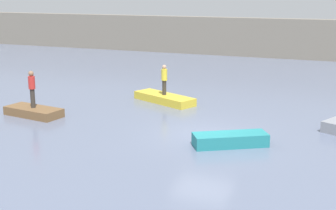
{
  "coord_description": "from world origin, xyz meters",
  "views": [
    {
      "loc": [
        5.81,
        -18.17,
        5.98
      ],
      "look_at": [
        -2.27,
        1.61,
        0.74
      ],
      "focal_mm": 50.29,
      "sensor_mm": 36.0,
      "label": 1
    }
  ],
  "objects_px": {
    "rowboat_brown": "(34,112)",
    "person_yellow_shirt": "(164,78)",
    "person_red_shirt": "(32,87)",
    "rowboat_yellow": "(164,98)",
    "rowboat_teal": "(230,140)"
  },
  "relations": [
    {
      "from": "rowboat_brown",
      "to": "person_yellow_shirt",
      "type": "xyz_separation_m",
      "value": [
        4.8,
        5.05,
        1.12
      ]
    },
    {
      "from": "rowboat_brown",
      "to": "person_red_shirt",
      "type": "height_order",
      "value": "person_red_shirt"
    },
    {
      "from": "rowboat_yellow",
      "to": "person_yellow_shirt",
      "type": "height_order",
      "value": "person_yellow_shirt"
    },
    {
      "from": "rowboat_yellow",
      "to": "rowboat_teal",
      "type": "distance_m",
      "value": 7.85
    },
    {
      "from": "rowboat_yellow",
      "to": "person_yellow_shirt",
      "type": "distance_m",
      "value": 1.12
    },
    {
      "from": "rowboat_yellow",
      "to": "person_yellow_shirt",
      "type": "xyz_separation_m",
      "value": [
        0.0,
        0.0,
        1.12
      ]
    },
    {
      "from": "rowboat_teal",
      "to": "person_red_shirt",
      "type": "relative_size",
      "value": 1.62
    },
    {
      "from": "rowboat_yellow",
      "to": "rowboat_teal",
      "type": "relative_size",
      "value": 1.29
    },
    {
      "from": "person_red_shirt",
      "to": "person_yellow_shirt",
      "type": "bearing_deg",
      "value": 46.45
    },
    {
      "from": "rowboat_teal",
      "to": "rowboat_yellow",
      "type": "bearing_deg",
      "value": 100.31
    },
    {
      "from": "rowboat_brown",
      "to": "person_yellow_shirt",
      "type": "height_order",
      "value": "person_yellow_shirt"
    },
    {
      "from": "rowboat_teal",
      "to": "person_red_shirt",
      "type": "distance_m",
      "value": 10.15
    },
    {
      "from": "rowboat_brown",
      "to": "person_yellow_shirt",
      "type": "bearing_deg",
      "value": 54.63
    },
    {
      "from": "rowboat_yellow",
      "to": "person_yellow_shirt",
      "type": "relative_size",
      "value": 2.28
    },
    {
      "from": "rowboat_brown",
      "to": "rowboat_teal",
      "type": "relative_size",
      "value": 1.0
    }
  ]
}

